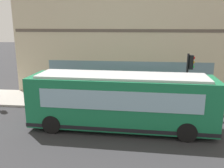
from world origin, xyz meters
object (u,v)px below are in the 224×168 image
traffic_light_near_corner (189,71)px  fire_hydrant (110,94)px  pedestrian_by_light_pole (106,84)px  newspaper_vending_box (86,92)px  pedestrian_walking_along_curb (174,87)px  city_bus_nearside (121,102)px

traffic_light_near_corner → fire_hydrant: traffic_light_near_corner is taller
traffic_light_near_corner → pedestrian_by_light_pole: traffic_light_near_corner is taller
pedestrian_by_light_pole → newspaper_vending_box: (-0.83, 1.44, -0.45)m
newspaper_vending_box → fire_hydrant: bearing=-90.8°
newspaper_vending_box → pedestrian_walking_along_curb: bearing=-90.1°
traffic_light_near_corner → pedestrian_walking_along_curb: traffic_light_near_corner is taller
traffic_light_near_corner → pedestrian_walking_along_curb: size_ratio=2.07×
pedestrian_by_light_pole → pedestrian_walking_along_curb: (-0.84, -5.18, 0.14)m
pedestrian_by_light_pole → pedestrian_walking_along_curb: bearing=-99.2°
city_bus_nearside → fire_hydrant: 5.27m
city_bus_nearside → fire_hydrant: city_bus_nearside is taller
newspaper_vending_box → pedestrian_by_light_pole: bearing=-60.2°
traffic_light_near_corner → newspaper_vending_box: size_ratio=4.14×
traffic_light_near_corner → fire_hydrant: bearing=70.4°
city_bus_nearside → pedestrian_by_light_pole: 6.10m
city_bus_nearside → traffic_light_near_corner: (3.09, -4.16, 1.20)m
fire_hydrant → newspaper_vending_box: newspaper_vending_box is taller
traffic_light_near_corner → newspaper_vending_box: 7.78m
fire_hydrant → newspaper_vending_box: size_ratio=0.82×
pedestrian_by_light_pole → pedestrian_walking_along_curb: 5.25m
fire_hydrant → pedestrian_walking_along_curb: pedestrian_walking_along_curb is taller
traffic_light_near_corner → newspaper_vending_box: traffic_light_near_corner is taller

